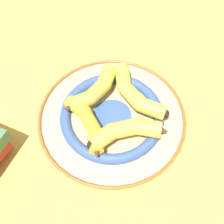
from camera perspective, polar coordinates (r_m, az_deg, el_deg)
ground_plane at (r=0.66m, az=1.56°, el=-4.50°), size 2.80×2.80×0.00m
decorative_bowl at (r=0.67m, az=-0.00°, el=-0.98°), size 0.38×0.38×0.04m
banana_a at (r=0.66m, az=-3.82°, el=4.65°), size 0.10×0.17×0.04m
banana_b at (r=0.66m, az=4.84°, el=4.27°), size 0.17×0.14×0.04m
banana_c at (r=0.60m, az=3.21°, el=-4.16°), size 0.17×0.12×0.04m
banana_d at (r=0.62m, az=-5.22°, el=-2.54°), size 0.14×0.14×0.03m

